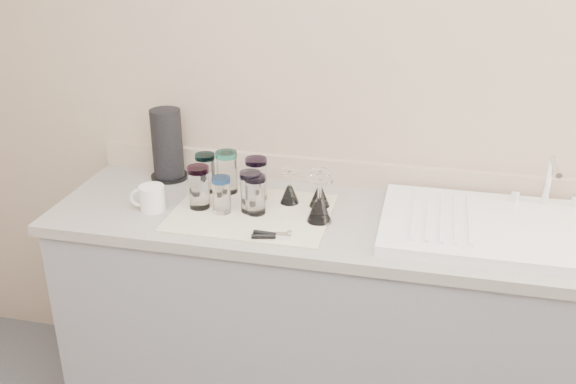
% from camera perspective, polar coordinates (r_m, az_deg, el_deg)
% --- Properties ---
extents(room_envelope, '(3.54, 3.50, 2.52)m').
position_cam_1_polar(room_envelope, '(0.91, -5.30, 2.18)').
color(room_envelope, '#4C4C51').
rests_on(room_envelope, ground).
extents(counter_unit, '(2.06, 0.62, 0.90)m').
position_cam_1_polar(counter_unit, '(2.48, 4.40, -11.59)').
color(counter_unit, gray).
rests_on(counter_unit, ground).
extents(sink_unit, '(0.82, 0.50, 0.22)m').
position_cam_1_polar(sink_unit, '(2.24, 18.89, -3.06)').
color(sink_unit, white).
rests_on(sink_unit, counter_unit).
extents(dish_towel, '(0.55, 0.42, 0.01)m').
position_cam_1_polar(dish_towel, '(2.27, -3.24, -1.86)').
color(dish_towel, white).
rests_on(dish_towel, counter_unit).
extents(tumbler_teal, '(0.07, 0.07, 0.15)m').
position_cam_1_polar(tumbler_teal, '(2.42, -7.32, 1.73)').
color(tumbler_teal, white).
rests_on(tumbler_teal, dish_towel).
extents(tumbler_cyan, '(0.08, 0.08, 0.16)m').
position_cam_1_polar(tumbler_cyan, '(2.40, -5.46, 1.80)').
color(tumbler_cyan, white).
rests_on(tumbler_cyan, dish_towel).
extents(tumbler_purple, '(0.08, 0.08, 0.16)m').
position_cam_1_polar(tumbler_purple, '(2.33, -2.83, 1.20)').
color(tumbler_purple, white).
rests_on(tumbler_purple, dish_towel).
extents(tumbler_magenta, '(0.08, 0.08, 0.15)m').
position_cam_1_polar(tumbler_magenta, '(2.29, -7.93, 0.45)').
color(tumbler_magenta, white).
rests_on(tumbler_magenta, dish_towel).
extents(tumbler_blue, '(0.07, 0.07, 0.13)m').
position_cam_1_polar(tumbler_blue, '(2.25, -5.93, -0.23)').
color(tumbler_blue, white).
rests_on(tumbler_blue, dish_towel).
extents(tumbler_lavender, '(0.07, 0.07, 0.15)m').
position_cam_1_polar(tumbler_lavender, '(2.24, -3.36, 0.04)').
color(tumbler_lavender, white).
rests_on(tumbler_lavender, dish_towel).
extents(tumbler_extra, '(0.07, 0.07, 0.14)m').
position_cam_1_polar(tumbler_extra, '(2.23, -2.88, -0.21)').
color(tumbler_extra, white).
rests_on(tumbler_extra, dish_towel).
extents(goblet_back_left, '(0.07, 0.07, 0.12)m').
position_cam_1_polar(goblet_back_left, '(2.31, 0.14, 0.01)').
color(goblet_back_left, white).
rests_on(goblet_back_left, dish_towel).
extents(goblet_back_right, '(0.07, 0.07, 0.13)m').
position_cam_1_polar(goblet_back_right, '(2.29, 2.83, -0.19)').
color(goblet_back_right, white).
rests_on(goblet_back_right, dish_towel).
extents(goblet_front_right, '(0.09, 0.09, 0.16)m').
position_cam_1_polar(goblet_front_right, '(2.18, 2.81, -1.31)').
color(goblet_front_right, white).
rests_on(goblet_front_right, dish_towel).
extents(can_opener, '(0.13, 0.05, 0.02)m').
position_cam_1_polar(can_opener, '(2.09, -1.43, -3.87)').
color(can_opener, silver).
rests_on(can_opener, dish_towel).
extents(white_mug, '(0.13, 0.11, 0.09)m').
position_cam_1_polar(white_mug, '(2.33, -12.05, -0.54)').
color(white_mug, white).
rests_on(white_mug, counter_unit).
extents(paper_towel_roll, '(0.15, 0.15, 0.28)m').
position_cam_1_polar(paper_towel_roll, '(2.56, -10.67, 4.11)').
color(paper_towel_roll, black).
rests_on(paper_towel_roll, counter_unit).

